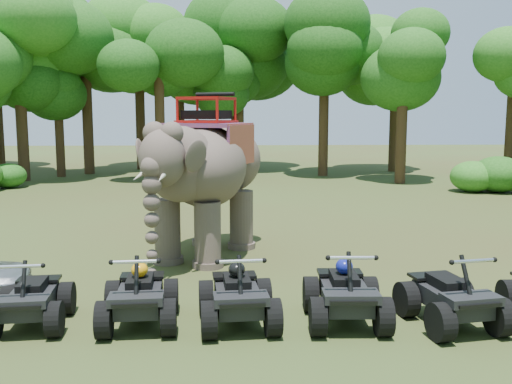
# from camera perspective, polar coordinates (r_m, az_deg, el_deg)

# --- Properties ---
(ground) EXTENTS (110.00, 110.00, 0.00)m
(ground) POSITION_cam_1_polar(r_m,az_deg,el_deg) (12.27, 0.25, -9.60)
(ground) COLOR #47381E
(ground) RESTS_ON ground
(elephant) EXTENTS (4.03, 5.46, 4.20)m
(elephant) POSITION_cam_1_polar(r_m,az_deg,el_deg) (14.71, -5.04, 1.66)
(elephant) COLOR brown
(elephant) RESTS_ON ground
(atv_0) EXTENTS (1.39, 1.81, 1.26)m
(atv_0) POSITION_cam_1_polar(r_m,az_deg,el_deg) (10.76, -21.63, -9.19)
(atv_0) COLOR black
(atv_0) RESTS_ON ground
(atv_1) EXTENTS (1.42, 1.87, 1.33)m
(atv_1) POSITION_cam_1_polar(r_m,az_deg,el_deg) (10.29, -11.60, -9.36)
(atv_1) COLOR black
(atv_1) RESTS_ON ground
(atv_2) EXTENTS (1.46, 1.91, 1.34)m
(atv_2) POSITION_cam_1_polar(r_m,az_deg,el_deg) (10.08, -1.84, -9.53)
(atv_2) COLOR black
(atv_2) RESTS_ON ground
(atv_3) EXTENTS (1.43, 1.91, 1.38)m
(atv_3) POSITION_cam_1_polar(r_m,az_deg,el_deg) (10.28, 8.93, -9.16)
(atv_3) COLOR black
(atv_3) RESTS_ON ground
(atv_4) EXTENTS (1.62, 2.03, 1.36)m
(atv_4) POSITION_cam_1_polar(r_m,az_deg,el_deg) (10.58, 18.97, -9.07)
(atv_4) COLOR black
(atv_4) RESTS_ON ground
(tree_0) EXTENTS (4.63, 4.63, 6.62)m
(tree_0) POSITION_cam_1_polar(r_m,az_deg,el_deg) (35.38, -1.63, 7.26)
(tree_0) COLOR #195114
(tree_0) RESTS_ON ground
(tree_1) EXTENTS (6.47, 6.47, 9.24)m
(tree_1) POSITION_cam_1_polar(r_m,az_deg,el_deg) (34.09, 6.82, 9.39)
(tree_1) COLOR #195114
(tree_1) RESTS_ON ground
(tree_2) EXTENTS (5.99, 5.99, 8.56)m
(tree_2) POSITION_cam_1_polar(r_m,az_deg,el_deg) (31.03, 14.44, 8.72)
(tree_2) COLOR #195114
(tree_2) RESTS_ON ground
(tree_3) EXTENTS (5.05, 5.05, 7.22)m
(tree_3) POSITION_cam_1_polar(r_m,az_deg,el_deg) (33.38, 24.17, 7.06)
(tree_3) COLOR #195114
(tree_3) RESTS_ON ground
(tree_24) EXTENTS (4.77, 4.77, 6.81)m
(tree_24) POSITION_cam_1_polar(r_m,az_deg,el_deg) (35.16, -19.12, 6.99)
(tree_24) COLOR #195114
(tree_24) RESTS_ON ground
(tree_25) EXTENTS (5.61, 5.61, 8.01)m
(tree_25) POSITION_cam_1_polar(r_m,az_deg,el_deg) (32.03, -9.62, 8.34)
(tree_25) COLOR #195114
(tree_25) RESTS_ON ground
(tree_26) EXTENTS (6.19, 6.19, 8.85)m
(tree_26) POSITION_cam_1_polar(r_m,az_deg,el_deg) (37.41, 13.70, 8.78)
(tree_26) COLOR #195114
(tree_26) RESTS_ON ground
(tree_27) EXTENTS (5.06, 5.06, 7.23)m
(tree_27) POSITION_cam_1_polar(r_m,az_deg,el_deg) (38.70, -7.56, 7.70)
(tree_27) COLOR #195114
(tree_27) RESTS_ON ground
(tree_28) EXTENTS (7.48, 7.48, 10.68)m
(tree_28) POSITION_cam_1_polar(r_m,az_deg,el_deg) (36.44, -16.62, 10.16)
(tree_28) COLOR #195114
(tree_28) RESTS_ON ground
(tree_30) EXTENTS (7.47, 7.47, 10.67)m
(tree_30) POSITION_cam_1_polar(r_m,az_deg,el_deg) (37.27, -2.04, 10.41)
(tree_30) COLOR #195114
(tree_30) RESTS_ON ground
(tree_32) EXTENTS (7.30, 7.30, 10.42)m
(tree_32) POSITION_cam_1_polar(r_m,az_deg,el_deg) (38.64, -11.57, 9.98)
(tree_32) COLOR #195114
(tree_32) RESTS_ON ground
(tree_35) EXTENTS (7.18, 7.18, 10.26)m
(tree_35) POSITION_cam_1_polar(r_m,az_deg,el_deg) (33.76, -22.56, 9.73)
(tree_35) COLOR #195114
(tree_35) RESTS_ON ground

